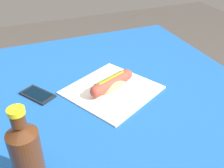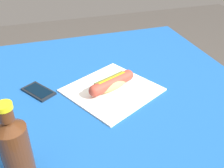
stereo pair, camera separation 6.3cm
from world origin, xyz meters
name	(u,v)px [view 1 (the left image)]	position (x,y,z in m)	size (l,w,h in m)	color
dining_table	(93,113)	(0.00, 0.00, 0.63)	(1.18, 1.01, 0.75)	brown
paper_wrapper	(112,90)	(0.06, -0.04, 0.75)	(0.30, 0.29, 0.01)	white
hot_dog	(112,83)	(0.06, -0.04, 0.78)	(0.19, 0.11, 0.05)	tan
cell_phone	(38,95)	(-0.20, 0.03, 0.75)	(0.12, 0.14, 0.01)	black
soda_bottle	(27,154)	(-0.27, -0.34, 0.85)	(0.07, 0.07, 0.23)	#4C2814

